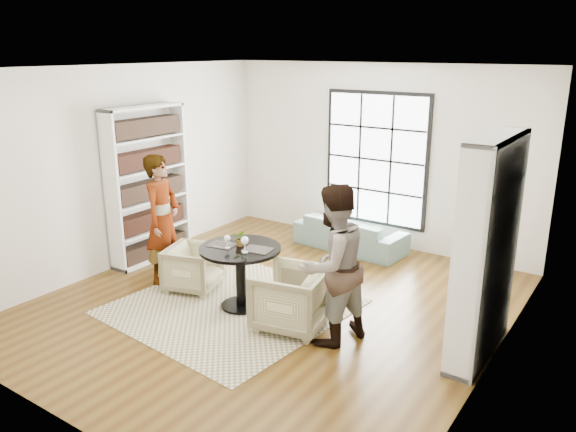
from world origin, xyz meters
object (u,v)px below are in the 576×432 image
Objects in this scene: pedestal_table at (240,264)px; wine_glass_left at (227,239)px; armchair_left at (193,268)px; sofa at (350,233)px; wine_glass_right at (245,241)px; flower_centerpiece at (241,238)px; person_right at (332,265)px; person_left at (162,219)px; armchair_right at (291,298)px.

wine_glass_left is (-0.11, -0.11, 0.35)m from pedestal_table.
wine_glass_left is (0.79, -0.19, 0.63)m from armchair_left.
wine_glass_right reaches higher than sofa.
wine_glass_left is at bearing -134.74° from pedestal_table.
wine_glass_left is at bearing -179.44° from wine_glass_right.
flower_centerpiece is at bearing 116.66° from pedestal_table.
flower_centerpiece is (-0.03, 0.05, 0.34)m from pedestal_table.
armchair_left is at bearing -76.24° from person_right.
person_left reaches higher than sofa.
wine_glass_left reaches higher than armchair_left.
person_right is at bearing 78.95° from armchair_right.
armchair_right is at bearing -109.44° from person_left.
sofa is 2.92m from armchair_right.
pedestal_table is 5.93× the size of wine_glass_left.
pedestal_table is 5.00× the size of wine_glass_right.
wine_glass_right is at bearing -111.86° from person_left.
sofa is (0.12, 2.74, -0.32)m from pedestal_table.
sofa is 2.26× the size of armchair_right.
flower_centerpiece reaches higher than pedestal_table.
armchair_left is 0.38× the size of person_left.
flower_centerpiece is (-0.86, 0.14, 0.56)m from armchair_right.
pedestal_table is 0.39m from wine_glass_left.
pedestal_table is 0.56× the size of person_right.
armchair_left is 3.18× the size of flower_centerpiece.
sofa is 3.16m from person_right.
sofa is 1.01× the size of person_left.
wine_glass_right is at bearing 95.23° from sofa.
person_right is at bearing -108.64° from person_left.
wine_glass_right is at bearing -99.26° from armchair_right.
person_right is 8.45× the size of flower_centerpiece.
wine_glass_left is (-0.94, -0.02, 0.57)m from armchair_right.
armchair_right is at bearing 108.43° from sofa.
armchair_right is 0.45× the size of person_right.
armchair_left is 0.82m from person_left.
armchair_right is 0.45× the size of person_left.
pedestal_table is at bearing 45.26° from wine_glass_left.
armchair_left is 0.84× the size of armchair_right.
sofa is at bearing -45.82° from person_left.
flower_centerpiece is (-0.19, 0.16, -0.04)m from wine_glass_right.
armchair_left is 2.36m from person_right.
sofa is 2.77m from flower_centerpiece.
armchair_left is (-0.90, 0.08, -0.28)m from pedestal_table.
armchair_left is at bearing 166.60° from wine_glass_left.
wine_glass_right is at bearing -116.63° from armchair_left.
flower_centerpiece reaches higher than wine_glass_right.
flower_centerpiece is (1.42, -0.02, 0.01)m from person_left.
person_right reaches higher than armchair_left.
sofa is at bearing 90.89° from wine_glass_right.
wine_glass_right is at bearing 0.56° from wine_glass_left.
sofa is 8.97× the size of wine_glass_right.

